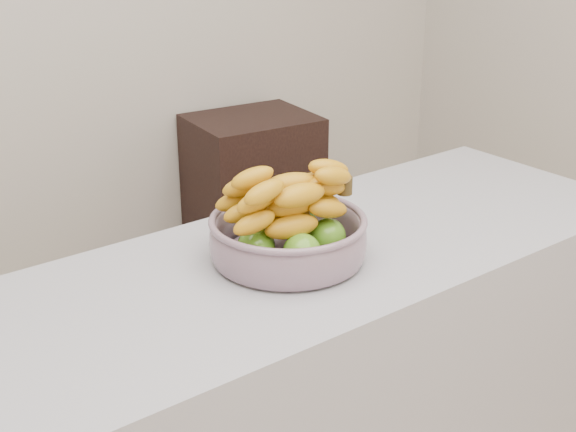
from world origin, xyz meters
name	(u,v)px	position (x,y,z in m)	size (l,w,h in m)	color
cabinet	(253,218)	(0.84, 1.78, 0.41)	(0.46, 0.37, 0.83)	black
fruit_bowl	(288,232)	(0.09, 0.59, 0.96)	(0.33, 0.33, 0.19)	#8B99A7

